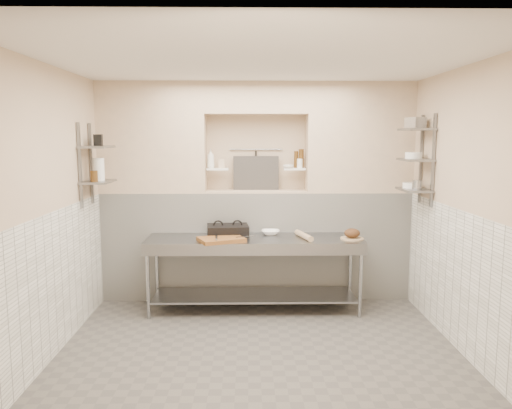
{
  "coord_description": "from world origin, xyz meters",
  "views": [
    {
      "loc": [
        -0.11,
        -4.73,
        2.12
      ],
      "look_at": [
        -0.02,
        0.9,
        1.35
      ],
      "focal_mm": 35.0,
      "sensor_mm": 36.0,
      "label": 1
    }
  ],
  "objects_px": {
    "jug_left": "(99,169)",
    "panini_press": "(228,231)",
    "bread_loaf": "(352,233)",
    "mixing_bowl": "(271,232)",
    "bowl_alcove": "(288,167)",
    "prep_table": "(254,259)",
    "bottle_soap": "(211,159)",
    "rolling_pin": "(304,236)",
    "cutting_board": "(221,239)"
  },
  "relations": [
    {
      "from": "bread_loaf",
      "to": "bottle_soap",
      "type": "relative_size",
      "value": 0.76
    },
    {
      "from": "bread_loaf",
      "to": "bowl_alcove",
      "type": "bearing_deg",
      "value": 140.42
    },
    {
      "from": "rolling_pin",
      "to": "jug_left",
      "type": "bearing_deg",
      "value": -178.1
    },
    {
      "from": "panini_press",
      "to": "mixing_bowl",
      "type": "bearing_deg",
      "value": 3.64
    },
    {
      "from": "cutting_board",
      "to": "jug_left",
      "type": "distance_m",
      "value": 1.64
    },
    {
      "from": "bread_loaf",
      "to": "prep_table",
      "type": "bearing_deg",
      "value": 176.59
    },
    {
      "from": "prep_table",
      "to": "bottle_soap",
      "type": "xyz_separation_m",
      "value": [
        -0.56,
        0.56,
        1.19
      ]
    },
    {
      "from": "bowl_alcove",
      "to": "panini_press",
      "type": "bearing_deg",
      "value": -153.07
    },
    {
      "from": "jug_left",
      "to": "bread_loaf",
      "type": "bearing_deg",
      "value": 0.57
    },
    {
      "from": "mixing_bowl",
      "to": "bowl_alcove",
      "type": "bearing_deg",
      "value": 52.09
    },
    {
      "from": "bottle_soap",
      "to": "bowl_alcove",
      "type": "height_order",
      "value": "bottle_soap"
    },
    {
      "from": "bread_loaf",
      "to": "jug_left",
      "type": "bearing_deg",
      "value": -179.43
    },
    {
      "from": "mixing_bowl",
      "to": "bread_loaf",
      "type": "height_order",
      "value": "bread_loaf"
    },
    {
      "from": "rolling_pin",
      "to": "bread_loaf",
      "type": "distance_m",
      "value": 0.58
    },
    {
      "from": "panini_press",
      "to": "bread_loaf",
      "type": "xyz_separation_m",
      "value": [
        1.49,
        -0.21,
        0.0
      ]
    },
    {
      "from": "bread_loaf",
      "to": "bowl_alcove",
      "type": "height_order",
      "value": "bowl_alcove"
    },
    {
      "from": "bottle_soap",
      "to": "mixing_bowl",
      "type": "bearing_deg",
      "value": -23.83
    },
    {
      "from": "cutting_board",
      "to": "mixing_bowl",
      "type": "distance_m",
      "value": 0.72
    },
    {
      "from": "bowl_alcove",
      "to": "mixing_bowl",
      "type": "bearing_deg",
      "value": -127.91
    },
    {
      "from": "prep_table",
      "to": "bread_loaf",
      "type": "height_order",
      "value": "bread_loaf"
    },
    {
      "from": "cutting_board",
      "to": "bowl_alcove",
      "type": "relative_size",
      "value": 3.7
    },
    {
      "from": "prep_table",
      "to": "mixing_bowl",
      "type": "height_order",
      "value": "mixing_bowl"
    },
    {
      "from": "prep_table",
      "to": "mixing_bowl",
      "type": "bearing_deg",
      "value": 47.37
    },
    {
      "from": "cutting_board",
      "to": "jug_left",
      "type": "bearing_deg",
      "value": 176.87
    },
    {
      "from": "bread_loaf",
      "to": "mixing_bowl",
      "type": "bearing_deg",
      "value": 162.97
    },
    {
      "from": "bottle_soap",
      "to": "bread_loaf",
      "type": "bearing_deg",
      "value": -20.11
    },
    {
      "from": "panini_press",
      "to": "bread_loaf",
      "type": "distance_m",
      "value": 1.51
    },
    {
      "from": "cutting_board",
      "to": "bread_loaf",
      "type": "height_order",
      "value": "bread_loaf"
    },
    {
      "from": "panini_press",
      "to": "cutting_board",
      "type": "bearing_deg",
      "value": -107.06
    },
    {
      "from": "panini_press",
      "to": "jug_left",
      "type": "bearing_deg",
      "value": -176.35
    },
    {
      "from": "bread_loaf",
      "to": "jug_left",
      "type": "distance_m",
      "value": 3.08
    },
    {
      "from": "panini_press",
      "to": "mixing_bowl",
      "type": "height_order",
      "value": "panini_press"
    },
    {
      "from": "panini_press",
      "to": "cutting_board",
      "type": "distance_m",
      "value": 0.33
    },
    {
      "from": "jug_left",
      "to": "panini_press",
      "type": "bearing_deg",
      "value": 9.16
    },
    {
      "from": "prep_table",
      "to": "panini_press",
      "type": "height_order",
      "value": "panini_press"
    },
    {
      "from": "prep_table",
      "to": "bread_loaf",
      "type": "bearing_deg",
      "value": -3.41
    },
    {
      "from": "mixing_bowl",
      "to": "bread_loaf",
      "type": "bearing_deg",
      "value": -17.03
    },
    {
      "from": "prep_table",
      "to": "bowl_alcove",
      "type": "bearing_deg",
      "value": 50.0
    },
    {
      "from": "rolling_pin",
      "to": "mixing_bowl",
      "type": "bearing_deg",
      "value": 147.88
    },
    {
      "from": "bread_loaf",
      "to": "jug_left",
      "type": "xyz_separation_m",
      "value": [
        -2.98,
        -0.03,
        0.77
      ]
    },
    {
      "from": "bread_loaf",
      "to": "bottle_soap",
      "type": "distance_m",
      "value": 2.03
    },
    {
      "from": "prep_table",
      "to": "jug_left",
      "type": "bearing_deg",
      "value": -176.86
    },
    {
      "from": "cutting_board",
      "to": "prep_table",
      "type": "bearing_deg",
      "value": 24.48
    },
    {
      "from": "rolling_pin",
      "to": "bread_loaf",
      "type": "height_order",
      "value": "bread_loaf"
    },
    {
      "from": "cutting_board",
      "to": "mixing_bowl",
      "type": "relative_size",
      "value": 2.2
    },
    {
      "from": "prep_table",
      "to": "rolling_pin",
      "type": "distance_m",
      "value": 0.67
    },
    {
      "from": "mixing_bowl",
      "to": "bottle_soap",
      "type": "relative_size",
      "value": 0.93
    },
    {
      "from": "bottle_soap",
      "to": "jug_left",
      "type": "relative_size",
      "value": 0.95
    },
    {
      "from": "cutting_board",
      "to": "rolling_pin",
      "type": "relative_size",
      "value": 1.11
    },
    {
      "from": "panini_press",
      "to": "bowl_alcove",
      "type": "distance_m",
      "value": 1.15
    }
  ]
}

